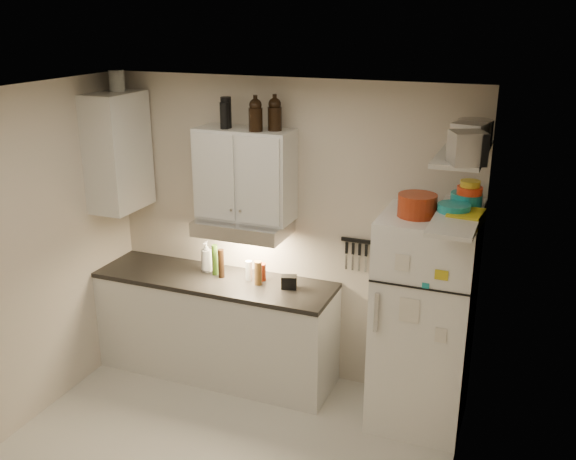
% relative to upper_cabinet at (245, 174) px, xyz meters
% --- Properties ---
extents(ceiling, '(3.20, 3.00, 0.02)m').
position_rel_upper_cabinet_xyz_m(ceiling, '(0.30, -1.33, 0.78)').
color(ceiling, silver).
rests_on(ceiling, ground).
extents(back_wall, '(3.20, 0.02, 2.60)m').
position_rel_upper_cabinet_xyz_m(back_wall, '(0.30, 0.18, -0.53)').
color(back_wall, beige).
rests_on(back_wall, ground).
extents(left_wall, '(0.02, 3.00, 2.60)m').
position_rel_upper_cabinet_xyz_m(left_wall, '(-1.31, -1.33, -0.53)').
color(left_wall, beige).
rests_on(left_wall, ground).
extents(right_wall, '(0.02, 3.00, 2.60)m').
position_rel_upper_cabinet_xyz_m(right_wall, '(1.91, -1.33, -0.53)').
color(right_wall, beige).
rests_on(right_wall, ground).
extents(base_cabinet, '(2.10, 0.60, 0.88)m').
position_rel_upper_cabinet_xyz_m(base_cabinet, '(-0.25, -0.14, -1.39)').
color(base_cabinet, silver).
rests_on(base_cabinet, floor).
extents(countertop, '(2.10, 0.62, 0.04)m').
position_rel_upper_cabinet_xyz_m(countertop, '(-0.25, -0.14, -0.93)').
color(countertop, black).
rests_on(countertop, base_cabinet).
extents(upper_cabinet, '(0.80, 0.33, 0.75)m').
position_rel_upper_cabinet_xyz_m(upper_cabinet, '(0.00, 0.00, 0.00)').
color(upper_cabinet, silver).
rests_on(upper_cabinet, back_wall).
extents(side_cabinet, '(0.33, 0.55, 1.00)m').
position_rel_upper_cabinet_xyz_m(side_cabinet, '(-1.14, -0.14, 0.12)').
color(side_cabinet, silver).
rests_on(side_cabinet, left_wall).
extents(range_hood, '(0.76, 0.46, 0.12)m').
position_rel_upper_cabinet_xyz_m(range_hood, '(0.00, -0.06, -0.44)').
color(range_hood, silver).
rests_on(range_hood, back_wall).
extents(fridge, '(0.70, 0.68, 1.70)m').
position_rel_upper_cabinet_xyz_m(fridge, '(1.55, -0.18, -0.98)').
color(fridge, white).
rests_on(fridge, floor).
extents(shelf_hi, '(0.30, 0.95, 0.03)m').
position_rel_upper_cabinet_xyz_m(shelf_hi, '(1.75, -0.31, 0.38)').
color(shelf_hi, silver).
rests_on(shelf_hi, right_wall).
extents(shelf_lo, '(0.30, 0.95, 0.03)m').
position_rel_upper_cabinet_xyz_m(shelf_lo, '(1.75, -0.31, -0.07)').
color(shelf_lo, silver).
rests_on(shelf_lo, right_wall).
extents(knife_strip, '(0.42, 0.02, 0.03)m').
position_rel_upper_cabinet_xyz_m(knife_strip, '(1.00, 0.15, -0.51)').
color(knife_strip, black).
rests_on(knife_strip, back_wall).
extents(dutch_oven, '(0.30, 0.30, 0.16)m').
position_rel_upper_cabinet_xyz_m(dutch_oven, '(1.45, -0.22, -0.04)').
color(dutch_oven, '#A12F12').
rests_on(dutch_oven, fridge).
extents(book_stack, '(0.24, 0.29, 0.09)m').
position_rel_upper_cabinet_xyz_m(book_stack, '(1.80, -0.28, -0.08)').
color(book_stack, gold).
rests_on(book_stack, fridge).
extents(spice_jar, '(0.06, 0.06, 0.10)m').
position_rel_upper_cabinet_xyz_m(spice_jar, '(1.59, -0.17, -0.08)').
color(spice_jar, silver).
rests_on(spice_jar, fridge).
extents(stock_pot, '(0.29, 0.29, 0.17)m').
position_rel_upper_cabinet_xyz_m(stock_pot, '(1.79, -0.07, 0.48)').
color(stock_pot, silver).
rests_on(stock_pot, shelf_hi).
extents(tin_a, '(0.23, 0.22, 0.20)m').
position_rel_upper_cabinet_xyz_m(tin_a, '(1.78, -0.39, 0.49)').
color(tin_a, '#AAAAAD').
rests_on(tin_a, shelf_hi).
extents(tin_b, '(0.26, 0.26, 0.20)m').
position_rel_upper_cabinet_xyz_m(tin_b, '(1.81, -0.70, 0.49)').
color(tin_b, '#AAAAAD').
rests_on(tin_b, shelf_hi).
extents(bowl_teal, '(0.22, 0.22, 0.09)m').
position_rel_upper_cabinet_xyz_m(bowl_teal, '(1.77, -0.06, -0.01)').
color(bowl_teal, teal).
rests_on(bowl_teal, shelf_lo).
extents(bowl_orange, '(0.18, 0.18, 0.05)m').
position_rel_upper_cabinet_xyz_m(bowl_orange, '(1.79, -0.09, 0.07)').
color(bowl_orange, '#EF3A16').
rests_on(bowl_orange, bowl_teal).
extents(bowl_yellow, '(0.14, 0.14, 0.04)m').
position_rel_upper_cabinet_xyz_m(bowl_yellow, '(1.79, -0.09, 0.12)').
color(bowl_yellow, gold).
rests_on(bowl_yellow, bowl_orange).
extents(plates, '(0.24, 0.24, 0.06)m').
position_rel_upper_cabinet_xyz_m(plates, '(1.72, -0.26, -0.02)').
color(plates, teal).
rests_on(plates, shelf_lo).
extents(growler_a, '(0.14, 0.14, 0.26)m').
position_rel_upper_cabinet_xyz_m(growler_a, '(0.14, -0.07, 0.50)').
color(growler_a, black).
rests_on(growler_a, upper_cabinet).
extents(growler_b, '(0.14, 0.14, 0.26)m').
position_rel_upper_cabinet_xyz_m(growler_b, '(0.26, 0.01, 0.51)').
color(growler_b, black).
rests_on(growler_b, upper_cabinet).
extents(thermos_a, '(0.11, 0.11, 0.25)m').
position_rel_upper_cabinet_xyz_m(thermos_a, '(-0.15, -0.02, 0.50)').
color(thermos_a, black).
rests_on(thermos_a, upper_cabinet).
extents(thermos_b, '(0.08, 0.08, 0.21)m').
position_rel_upper_cabinet_xyz_m(thermos_b, '(-0.14, -0.06, 0.48)').
color(thermos_b, black).
rests_on(thermos_b, upper_cabinet).
extents(side_jar, '(0.15, 0.15, 0.18)m').
position_rel_upper_cabinet_xyz_m(side_jar, '(-1.15, -0.05, 0.71)').
color(side_jar, silver).
rests_on(side_jar, side_cabinet).
extents(soap_bottle, '(0.12, 0.12, 0.30)m').
position_rel_upper_cabinet_xyz_m(soap_bottle, '(-0.38, -0.02, -0.75)').
color(soap_bottle, silver).
rests_on(soap_bottle, countertop).
extents(pepper_mill, '(0.07, 0.07, 0.21)m').
position_rel_upper_cabinet_xyz_m(pepper_mill, '(0.16, -0.12, -0.80)').
color(pepper_mill, brown).
rests_on(pepper_mill, countertop).
extents(oil_bottle, '(0.06, 0.06, 0.27)m').
position_rel_upper_cabinet_xyz_m(oil_bottle, '(-0.28, -0.06, -0.77)').
color(oil_bottle, '#345715').
rests_on(oil_bottle, countertop).
extents(vinegar_bottle, '(0.07, 0.07, 0.25)m').
position_rel_upper_cabinet_xyz_m(vinegar_bottle, '(-0.20, -0.10, -0.78)').
color(vinegar_bottle, black).
rests_on(vinegar_bottle, countertop).
extents(clear_bottle, '(0.07, 0.07, 0.17)m').
position_rel_upper_cabinet_xyz_m(clear_bottle, '(0.04, -0.06, -0.82)').
color(clear_bottle, silver).
rests_on(clear_bottle, countertop).
extents(red_jar, '(0.08, 0.08, 0.15)m').
position_rel_upper_cabinet_xyz_m(red_jar, '(0.15, -0.03, -0.83)').
color(red_jar, '#A12F12').
rests_on(red_jar, countertop).
extents(caddy, '(0.15, 0.12, 0.11)m').
position_rel_upper_cabinet_xyz_m(caddy, '(0.42, -0.10, -0.85)').
color(caddy, black).
rests_on(caddy, countertop).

